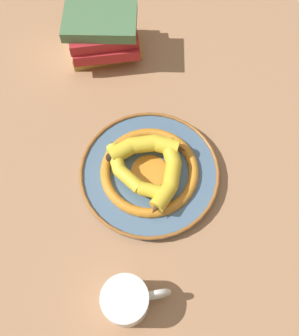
% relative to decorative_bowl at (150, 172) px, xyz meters
% --- Properties ---
extents(ground_plane, '(2.80, 2.80, 0.00)m').
position_rel_decorative_bowl_xyz_m(ground_plane, '(-0.04, 0.02, -0.02)').
color(ground_plane, '#A87A56').
extents(decorative_bowl, '(0.33, 0.33, 0.04)m').
position_rel_decorative_bowl_xyz_m(decorative_bowl, '(0.00, 0.00, 0.00)').
color(decorative_bowl, slate).
rests_on(decorative_bowl, ground_plane).
extents(banana_a, '(0.08, 0.19, 0.04)m').
position_rel_decorative_bowl_xyz_m(banana_a, '(0.05, 0.01, 0.04)').
color(banana_a, yellow).
rests_on(banana_a, decorative_bowl).
extents(banana_b, '(0.15, 0.15, 0.03)m').
position_rel_decorative_bowl_xyz_m(banana_b, '(-0.02, 0.04, 0.03)').
color(banana_b, yellow).
rests_on(banana_b, decorative_bowl).
extents(banana_c, '(0.20, 0.08, 0.04)m').
position_rel_decorative_bowl_xyz_m(banana_c, '(-0.03, -0.04, 0.04)').
color(banana_c, gold).
rests_on(banana_c, decorative_bowl).
extents(book_stack, '(0.18, 0.21, 0.13)m').
position_rel_decorative_bowl_xyz_m(book_stack, '(0.38, 0.13, 0.05)').
color(book_stack, '#B28933').
rests_on(book_stack, ground_plane).
extents(coffee_mug, '(0.09, 0.14, 0.08)m').
position_rel_decorative_bowl_xyz_m(coffee_mug, '(-0.29, 0.04, 0.02)').
color(coffee_mug, white).
rests_on(coffee_mug, ground_plane).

